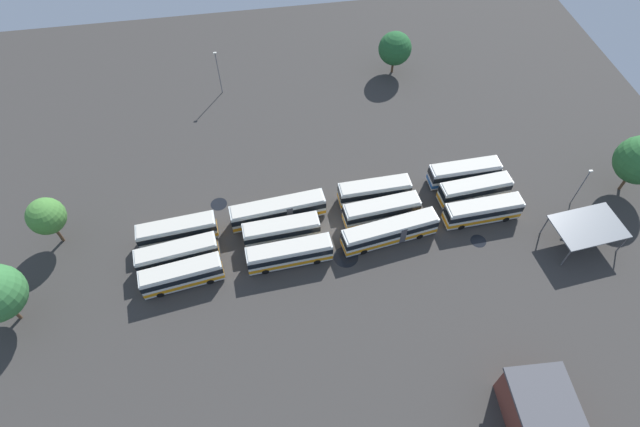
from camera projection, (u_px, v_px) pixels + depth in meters
ground_plane at (333, 229)px, 73.55m from camera, size 122.42×122.42×0.00m
bus_row0_slot0 at (464, 173)px, 77.72m from camera, size 11.11×2.96×3.63m
bus_row0_slot1 at (475, 190)px, 75.60m from camera, size 11.05×3.44×3.63m
bus_row0_slot2 at (483, 211)px, 73.15m from camera, size 11.47×3.14×3.63m
bus_row1_slot0 at (374, 191)px, 75.42m from camera, size 10.93×2.96×3.63m
bus_row1_slot1 at (381, 211)px, 73.17m from camera, size 11.44×3.62×3.63m
bus_row1_slot2 at (390, 231)px, 70.89m from camera, size 14.19×4.65×3.63m
bus_row2_slot0 at (278, 210)px, 73.19m from camera, size 14.14×3.92×3.63m
bus_row2_slot1 at (281, 231)px, 70.97m from camera, size 10.98×3.23×3.63m
bus_row2_slot2 at (289, 254)px, 68.60m from camera, size 11.91×3.33×3.63m
bus_row3_slot0 at (177, 231)px, 70.93m from camera, size 11.22×3.59×3.63m
bus_row3_slot1 at (177, 254)px, 68.56m from camera, size 11.33×4.07×3.63m
bus_row3_slot2 at (182, 275)px, 66.54m from camera, size 11.07×4.10×3.63m
depot_building at (542, 417)px, 54.80m from camera, size 7.41×10.31×5.26m
maintenance_shelter at (589, 227)px, 69.15m from camera, size 9.96×7.12×3.93m
lamp_post_by_building at (218, 71)px, 88.70m from camera, size 0.56×0.28×8.58m
lamp_post_near_entrance at (581, 186)px, 73.24m from camera, size 0.56×0.28×7.37m
tree_north_edge at (46, 216)px, 67.71m from camera, size 5.15×5.15×8.35m
tree_west_edge at (640, 160)px, 73.05m from camera, size 7.22×7.22×10.12m
tree_east_edge at (395, 48)px, 92.01m from camera, size 6.12×6.12×8.28m
puddle_centre_drain at (478, 241)px, 72.19m from camera, size 2.27×2.27×0.01m
puddle_back_corner at (346, 257)px, 70.53m from camera, size 3.53×3.53×0.01m
puddle_between_rows at (219, 204)px, 76.35m from camera, size 2.52×2.52×0.01m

